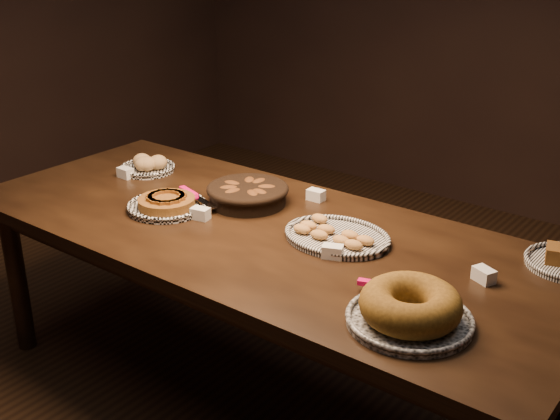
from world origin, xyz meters
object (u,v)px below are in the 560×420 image
Objects in this scene: apple_tart_plate at (167,204)px; madeleine_platter at (336,236)px; bundt_cake_plate at (410,309)px; buffet_table at (261,246)px.

madeleine_platter is at bearing -7.39° from apple_tart_plate.
bundt_cake_plate is at bearing -29.54° from apple_tart_plate.
apple_tart_plate reaches higher than madeleine_platter.
apple_tart_plate is 0.88× the size of madeleine_platter.
madeleine_platter is 0.97× the size of bundt_cake_plate.
bundt_cake_plate is (1.16, -0.18, 0.03)m from apple_tart_plate.
bundt_cake_plate is (0.47, -0.34, 0.03)m from madeleine_platter.
madeleine_platter reaches higher than buffet_table.
madeleine_platter is 0.58m from bundt_cake_plate.
bundt_cake_plate is at bearing -56.52° from madeleine_platter.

